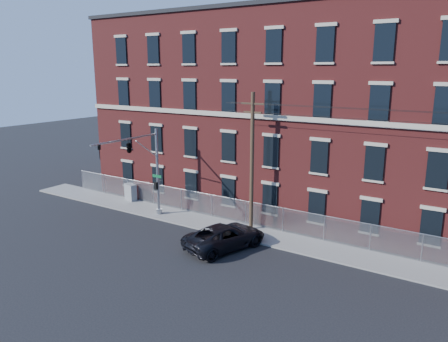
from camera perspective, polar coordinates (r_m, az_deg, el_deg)
ground at (r=29.04m, az=-5.43°, el=-10.37°), size 140.00×140.00×0.00m
sidewalk at (r=28.67m, az=21.07°, el=-11.45°), size 65.00×3.00×0.12m
mill_building at (r=35.23m, az=25.22°, el=6.38°), size 55.30×14.32×16.30m
chain_link_fence at (r=29.47m, az=21.76°, el=-8.73°), size 59.06×0.06×1.85m
traffic_signal_mast at (r=32.82m, az=-11.57°, el=2.07°), size 0.90×6.75×7.00m
utility_pole_near at (r=30.82m, az=3.73°, el=1.50°), size 1.80×0.28×10.00m
pickup_truck at (r=28.95m, az=0.13°, el=-8.66°), size 4.37×6.35×1.61m
utility_cabinet at (r=39.69m, az=-12.27°, el=-2.75°), size 1.30×0.86×1.48m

